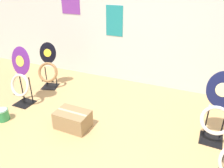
{
  "coord_description": "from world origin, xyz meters",
  "views": [
    {
      "loc": [
        0.99,
        -1.47,
        1.91
      ],
      "look_at": [
        -0.08,
        1.05,
        0.55
      ],
      "focal_mm": 35.0,
      "sensor_mm": 36.0,
      "label": 1
    }
  ],
  "objects_px": {
    "paint_can": "(3,114)",
    "toilet_seat_display_purple_note": "(21,78)",
    "storage_box": "(73,120)",
    "toilet_seat_display_jazz_black": "(48,68)",
    "toilet_seat_display_navy_moon": "(218,112)"
  },
  "relations": [
    {
      "from": "paint_can",
      "to": "storage_box",
      "type": "bearing_deg",
      "value": 13.73
    },
    {
      "from": "storage_box",
      "to": "toilet_seat_display_purple_note",
      "type": "bearing_deg",
      "value": 167.31
    },
    {
      "from": "paint_can",
      "to": "storage_box",
      "type": "distance_m",
      "value": 1.07
    },
    {
      "from": "toilet_seat_display_jazz_black",
      "to": "toilet_seat_display_purple_note",
      "type": "relative_size",
      "value": 0.89
    },
    {
      "from": "paint_can",
      "to": "toilet_seat_display_jazz_black",
      "type": "bearing_deg",
      "value": 91.86
    },
    {
      "from": "toilet_seat_display_jazz_black",
      "to": "paint_can",
      "type": "distance_m",
      "value": 1.2
    },
    {
      "from": "toilet_seat_display_navy_moon",
      "to": "storage_box",
      "type": "height_order",
      "value": "toilet_seat_display_navy_moon"
    },
    {
      "from": "toilet_seat_display_purple_note",
      "to": "toilet_seat_display_navy_moon",
      "type": "bearing_deg",
      "value": 4.75
    },
    {
      "from": "toilet_seat_display_jazz_black",
      "to": "storage_box",
      "type": "height_order",
      "value": "toilet_seat_display_jazz_black"
    },
    {
      "from": "toilet_seat_display_jazz_black",
      "to": "paint_can",
      "type": "bearing_deg",
      "value": -88.14
    },
    {
      "from": "paint_can",
      "to": "toilet_seat_display_purple_note",
      "type": "bearing_deg",
      "value": 95.07
    },
    {
      "from": "toilet_seat_display_jazz_black",
      "to": "toilet_seat_display_navy_moon",
      "type": "bearing_deg",
      "value": -8.36
    },
    {
      "from": "toilet_seat_display_navy_moon",
      "to": "paint_can",
      "type": "bearing_deg",
      "value": -165.39
    },
    {
      "from": "toilet_seat_display_purple_note",
      "to": "storage_box",
      "type": "height_order",
      "value": "toilet_seat_display_purple_note"
    },
    {
      "from": "toilet_seat_display_navy_moon",
      "to": "toilet_seat_display_purple_note",
      "type": "relative_size",
      "value": 0.97
    }
  ]
}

